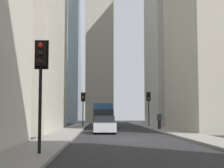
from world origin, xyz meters
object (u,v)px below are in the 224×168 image
object	(u,v)px
sedan_silver	(105,125)
traffic_light_foreground	(41,69)
discarded_bottle	(172,132)
traffic_light_midblock	(83,101)
pedestrian	(159,119)
traffic_light_far_junction	(149,101)
delivery_truck	(103,115)

from	to	relation	value
sedan_silver	traffic_light_foreground	xyz separation A→B (m)	(-16.23, 2.59, 2.56)
discarded_bottle	traffic_light_midblock	bearing A→B (deg)	25.61
pedestrian	discarded_bottle	world-z (taller)	pedestrian
traffic_light_far_junction	discarded_bottle	distance (m)	17.04
delivery_truck	traffic_light_foreground	world-z (taller)	traffic_light_foreground
pedestrian	traffic_light_far_junction	bearing A→B (deg)	-1.30
delivery_truck	traffic_light_midblock	distance (m)	2.94
discarded_bottle	delivery_truck	bearing A→B (deg)	18.40
delivery_truck	traffic_light_far_junction	world-z (taller)	traffic_light_far_junction
delivery_truck	sedan_silver	size ratio (longest dim) A/B	1.50
pedestrian	discarded_bottle	distance (m)	8.06
sedan_silver	traffic_light_far_junction	xyz separation A→B (m)	(13.99, -5.65, 2.55)
traffic_light_foreground	discarded_bottle	size ratio (longest dim) A/B	15.52
sedan_silver	traffic_light_midblock	xyz separation A→B (m)	(12.73, 2.40, 2.45)
traffic_light_midblock	traffic_light_far_junction	world-z (taller)	traffic_light_far_junction
sedan_silver	traffic_light_far_junction	size ratio (longest dim) A/B	1.03
discarded_bottle	traffic_light_far_junction	bearing A→B (deg)	-2.10
delivery_truck	sedan_silver	bearing A→B (deg)	-180.00
traffic_light_far_junction	delivery_truck	bearing A→B (deg)	106.15
delivery_truck	sedan_silver	world-z (taller)	delivery_truck
delivery_truck	pedestrian	world-z (taller)	delivery_truck
traffic_light_foreground	traffic_light_far_junction	distance (m)	31.32
discarded_bottle	pedestrian	bearing A→B (deg)	-2.97
traffic_light_foreground	delivery_truck	bearing A→B (deg)	-5.19
pedestrian	discarded_bottle	bearing A→B (deg)	177.03
traffic_light_foreground	sedan_silver	bearing A→B (deg)	-9.08
traffic_light_far_junction	pedestrian	distance (m)	9.02
sedan_silver	discarded_bottle	xyz separation A→B (m)	(-2.77, -5.03, -0.42)
traffic_light_far_junction	pedestrian	xyz separation A→B (m)	(-8.76, 0.20, -2.15)
traffic_light_far_junction	traffic_light_midblock	bearing A→B (deg)	98.92
sedan_silver	discarded_bottle	size ratio (longest dim) A/B	15.93
traffic_light_far_junction	traffic_light_foreground	bearing A→B (deg)	164.75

